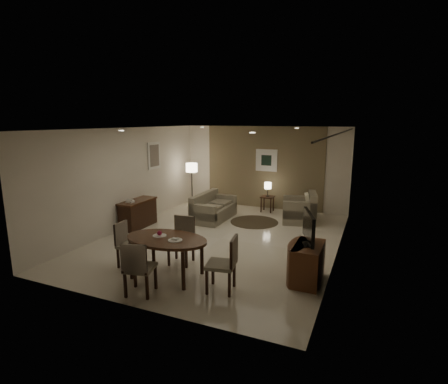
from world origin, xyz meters
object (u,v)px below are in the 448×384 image
at_px(tv_cabinet, 308,263).
at_px(chair_far, 181,241).
at_px(floor_lamp, 192,185).
at_px(sofa, 214,207).
at_px(armchair, 299,207).
at_px(side_table, 267,204).
at_px(chair_near, 140,267).
at_px(chair_right, 221,264).
at_px(dining_table, 167,257).
at_px(console_desk, 138,214).
at_px(chair_left, 130,245).

height_order(tv_cabinet, chair_far, chair_far).
bearing_deg(floor_lamp, sofa, -38.27).
bearing_deg(armchair, side_table, -135.37).
distance_m(chair_near, chair_far, 1.38).
relative_size(chair_far, chair_right, 0.98).
distance_m(dining_table, side_table, 5.35).
xyz_separation_m(chair_far, armchair, (1.61, 3.96, -0.04)).
bearing_deg(console_desk, sofa, 43.70).
height_order(dining_table, armchair, armchair).
bearing_deg(armchair, chair_near, -29.55).
xyz_separation_m(dining_table, chair_near, (-0.05, -0.74, 0.10)).
distance_m(dining_table, chair_far, 0.65).
relative_size(chair_near, side_table, 1.90).
bearing_deg(armchair, sofa, -85.66).
relative_size(dining_table, floor_lamp, 1.07).
bearing_deg(sofa, tv_cabinet, -132.34).
relative_size(tv_cabinet, floor_lamp, 0.60).
bearing_deg(chair_far, chair_right, -39.41).
relative_size(chair_right, sofa, 0.60).
height_order(chair_near, armchair, chair_near).
xyz_separation_m(chair_left, side_table, (1.30, 5.22, -0.20)).
relative_size(chair_far, floor_lamp, 0.64).
xyz_separation_m(tv_cabinet, chair_right, (-1.31, -0.95, 0.14)).
relative_size(chair_right, floor_lamp, 0.65).
bearing_deg(sofa, chair_right, -153.21).
bearing_deg(chair_left, sofa, -6.72).
bearing_deg(side_table, chair_right, -81.74).
bearing_deg(sofa, dining_table, -167.63).
xyz_separation_m(chair_left, chair_right, (2.09, -0.23, 0.04)).
bearing_deg(sofa, armchair, -72.49).
bearing_deg(chair_far, sofa, 95.36).
xyz_separation_m(chair_far, side_table, (0.44, 4.70, -0.23)).
bearing_deg(chair_near, floor_lamp, -83.05).
relative_size(tv_cabinet, side_table, 1.79).
height_order(chair_near, chair_right, chair_right).
bearing_deg(floor_lamp, console_desk, -96.87).
relative_size(chair_left, armchair, 0.92).
bearing_deg(console_desk, side_table, 47.11).
bearing_deg(floor_lamp, chair_right, -56.68).
bearing_deg(side_table, tv_cabinet, -65.02).
distance_m(chair_left, chair_right, 2.10).
bearing_deg(side_table, console_desk, -132.89).
bearing_deg(armchair, chair_left, -41.88).
xyz_separation_m(console_desk, side_table, (2.79, 3.00, -0.12)).
bearing_deg(console_desk, chair_right, -34.34).
distance_m(chair_left, sofa, 3.74).
bearing_deg(sofa, chair_far, -166.51).
bearing_deg(side_table, armchair, -32.37).
height_order(chair_near, side_table, chair_near).
distance_m(tv_cabinet, floor_lamp, 6.12).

